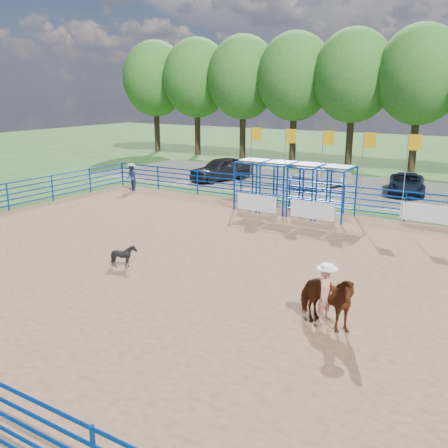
{
  "coord_description": "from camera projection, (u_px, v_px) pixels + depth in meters",
  "views": [
    {
      "loc": [
        7.79,
        -14.19,
        6.1
      ],
      "look_at": [
        -1.58,
        1.0,
        1.3
      ],
      "focal_mm": 40.0,
      "sensor_mm": 36.0,
      "label": 1
    }
  ],
  "objects": [
    {
      "name": "ground",
      "position": [
        248.0,
        273.0,
        17.19
      ],
      "size": [
        120.0,
        120.0,
        0.0
      ],
      "primitive_type": "plane",
      "color": "#375F26",
      "rests_on": "ground"
    },
    {
      "name": "arena_dirt",
      "position": [
        248.0,
        273.0,
        17.19
      ],
      "size": [
        30.0,
        20.0,
        0.02
      ],
      "primitive_type": "cube",
      "color": "#886044",
      "rests_on": "ground"
    },
    {
      "name": "gravel_strip",
      "position": [
        380.0,
        191.0,
        31.16
      ],
      "size": [
        40.0,
        10.0,
        0.01
      ],
      "primitive_type": "cube",
      "color": "gray",
      "rests_on": "ground"
    },
    {
      "name": "horse_and_rider",
      "position": [
        326.0,
        296.0,
        12.99
      ],
      "size": [
        2.04,
        1.32,
        2.5
      ],
      "color": "#5B2A12",
      "rests_on": "arena_dirt"
    },
    {
      "name": "calf",
      "position": [
        124.0,
        256.0,
        17.61
      ],
      "size": [
        0.89,
        0.83,
        0.83
      ],
      "primitive_type": "imported",
      "rotation": [
        0.0,
        0.0,
        1.33
      ],
      "color": "black",
      "rests_on": "arena_dirt"
    },
    {
      "name": "spectator_cowboy",
      "position": [
        132.0,
        177.0,
        30.99
      ],
      "size": [
        0.98,
        0.9,
        1.67
      ],
      "color": "navy",
      "rests_on": "arena_dirt"
    },
    {
      "name": "car_a",
      "position": [
        221.0,
        169.0,
        34.65
      ],
      "size": [
        3.32,
        5.09,
        1.61
      ],
      "primitive_type": "imported",
      "rotation": [
        0.0,
        0.0,
        -0.33
      ],
      "color": "black",
      "rests_on": "gravel_strip"
    },
    {
      "name": "car_b",
      "position": [
        323.0,
        177.0,
        31.83
      ],
      "size": [
        2.66,
        4.73,
        1.47
      ],
      "primitive_type": "imported",
      "rotation": [
        0.0,
        0.0,
        2.88
      ],
      "color": "#92959A",
      "rests_on": "gravel_strip"
    },
    {
      "name": "car_c",
      "position": [
        407.0,
        184.0,
        30.12
      ],
      "size": [
        2.93,
        4.74,
        1.23
      ],
      "primitive_type": "imported",
      "rotation": [
        0.0,
        0.0,
        0.22
      ],
      "color": "black",
      "rests_on": "gravel_strip"
    },
    {
      "name": "perimeter_fence",
      "position": [
        248.0,
        252.0,
        17.0
      ],
      "size": [
        30.1,
        20.1,
        1.5
      ],
      "color": "navy",
      "rests_on": "ground"
    },
    {
      "name": "chute_assembly",
      "position": [
        300.0,
        190.0,
        25.09
      ],
      "size": [
        19.32,
        2.41,
        4.2
      ],
      "color": "navy",
      "rests_on": "ground"
    },
    {
      "name": "treeline",
      "position": [
        421.0,
        70.0,
        36.6
      ],
      "size": [
        56.4,
        6.4,
        11.24
      ],
      "color": "#3F2B19",
      "rests_on": "ground"
    }
  ]
}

